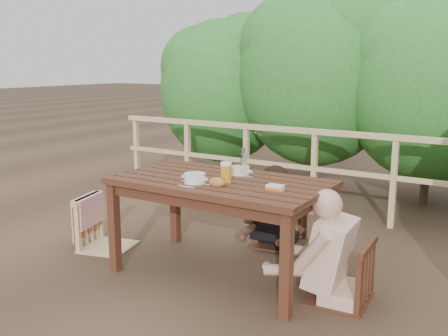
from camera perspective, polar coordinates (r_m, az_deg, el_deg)
The scene contains 16 objects.
ground at distance 4.40m, azimuth -0.35°, elevation -11.67°, with size 60.00×60.00×0.00m, color brown.
table at distance 4.26m, azimuth -0.36°, elevation -6.73°, with size 1.73×0.97×0.80m, color #3E1F13.
chair_left at distance 4.94m, azimuth -13.05°, elevation -3.55°, with size 0.47×0.47×0.94m, color tan.
chair_far at distance 4.95m, azimuth 6.16°, elevation -3.07°, with size 0.49×0.49×0.98m, color #3E1F13.
chair_right at distance 3.87m, azimuth 13.01°, elevation -8.18°, with size 0.45×0.45×0.90m, color #3E1F13.
woman at distance 4.93m, azimuth 6.30°, elevation -1.62°, with size 0.50×0.61×1.23m, color black, non-canonical shape.
diner_right at distance 3.78m, azimuth 13.61°, elevation -4.82°, with size 0.56×0.69×1.38m, color beige, non-canonical shape.
railing at distance 5.96m, azimuth 10.03°, elevation -0.50°, with size 5.60×0.10×1.01m, color tan.
hedge_row at distance 6.84m, azimuth 17.55°, elevation 12.47°, with size 6.60×1.60×3.80m, color #276324, non-canonical shape.
soup_near at distance 4.02m, azimuth -3.29°, elevation -1.24°, with size 0.28×0.28×0.09m, color white.
soup_far at distance 4.31m, azimuth 1.86°, elevation -0.38°, with size 0.26×0.26×0.09m, color white.
bread_roll at distance 3.93m, azimuth -0.75°, elevation -1.63°, with size 0.14×0.11×0.08m, color #9D6B36.
beer_glass at distance 4.04m, azimuth 0.23°, elevation -0.58°, with size 0.09×0.09×0.17m, color orange.
bottle at distance 4.23m, azimuth 2.19°, elevation 0.57°, with size 0.06×0.06×0.26m, color silver.
tumbler at distance 3.95m, azimuth -0.34°, elevation -1.63°, with size 0.06×0.06×0.07m, color white.
butter_tub at distance 3.81m, azimuth 5.74°, elevation -2.31°, with size 0.13×0.09×0.05m, color white.
Camera 1 is at (2.17, -3.41, 1.75)m, focal length 40.85 mm.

